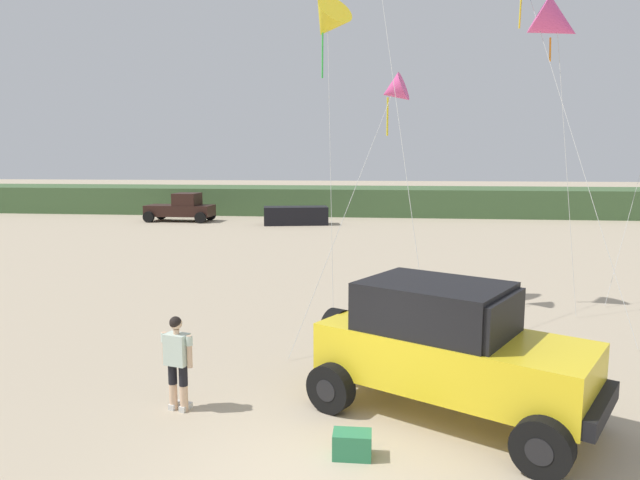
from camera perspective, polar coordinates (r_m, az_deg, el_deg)
ground_plane at (r=8.54m, az=-1.47°, el=-22.21°), size 220.00×220.00×0.00m
dune_ridge at (r=46.75m, az=-1.38°, el=4.00°), size 90.00×7.04×2.07m
jeep at (r=9.96m, az=12.67°, el=-10.32°), size 4.99×4.17×2.26m
person_watching at (r=10.30m, az=-13.99°, el=-11.28°), size 0.61×0.39×1.67m
cooler_box at (r=8.86m, az=3.21°, el=-19.62°), size 0.57×0.37×0.38m
distant_pickup at (r=41.28m, az=-13.57°, el=3.11°), size 4.64×2.44×1.98m
distant_sedan at (r=38.17m, az=-2.42°, el=2.44°), size 4.46×2.53×1.20m
kite_pink_ribbon at (r=16.50m, az=7.28°, el=14.47°), size 2.68×5.29×6.71m
kite_yellow_diamond at (r=18.49m, az=22.47°, el=19.19°), size 1.63×2.24×8.89m
kite_purple_stunt at (r=17.74m, az=0.76°, el=20.79°), size 1.82×3.82×9.03m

